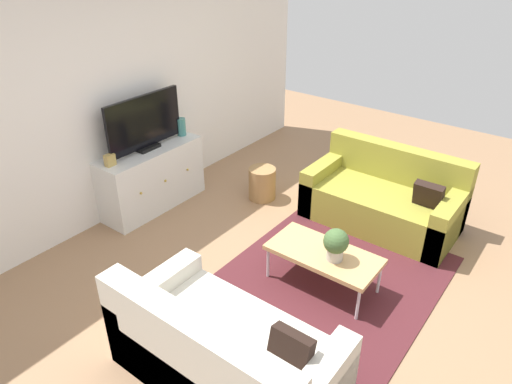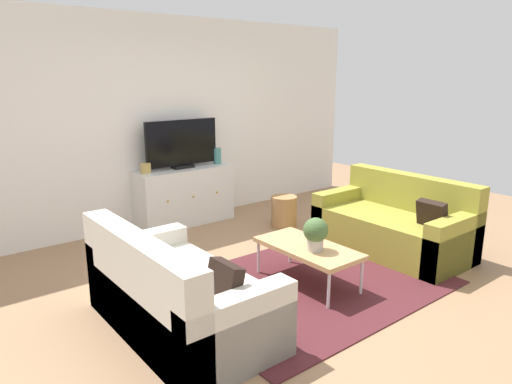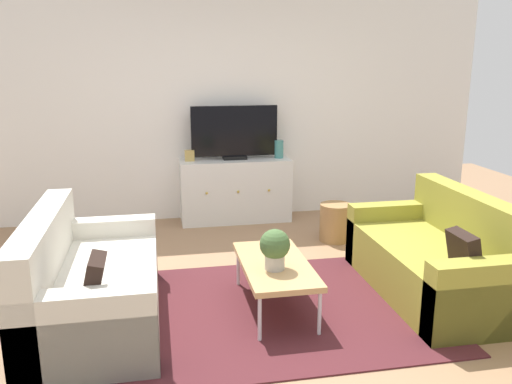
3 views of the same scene
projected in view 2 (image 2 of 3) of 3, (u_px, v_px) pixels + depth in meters
The scene contains 12 objects.
ground_plane at pixel (298, 279), 4.62m from camera, with size 10.00×10.00×0.00m, color #997251.
wall_back at pixel (168, 122), 6.22m from camera, with size 6.40×0.12×2.70m, color white.
area_rug at pixel (309, 284), 4.50m from camera, with size 2.50×1.90×0.01m, color #4C1E23.
couch_left_side at pixel (173, 299), 3.60m from camera, with size 0.89×1.67×0.85m.
couch_right_side at pixel (396, 226), 5.33m from camera, with size 0.89×1.67×0.85m.
coffee_table at pixel (308, 249), 4.43m from camera, with size 0.51×1.04×0.39m.
potted_plant at pixel (316, 233), 4.27m from camera, with size 0.23×0.23×0.31m.
tv_console at pixel (185, 196), 6.28m from camera, with size 1.32×0.47×0.76m.
flat_screen_tv at pixel (182, 144), 6.12m from camera, with size 1.03×0.16×0.64m.
glass_vase at pixel (217, 156), 6.48m from camera, with size 0.11×0.11×0.22m, color teal.
mantel_clock at pixel (146, 168), 5.84m from camera, with size 0.11×0.07×0.13m, color tan.
wicker_basket at pixel (284, 211), 6.19m from camera, with size 0.34×0.34×0.41m, color #9E7547.
Camera 2 is at (-2.98, -3.08, 1.97)m, focal length 32.83 mm.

